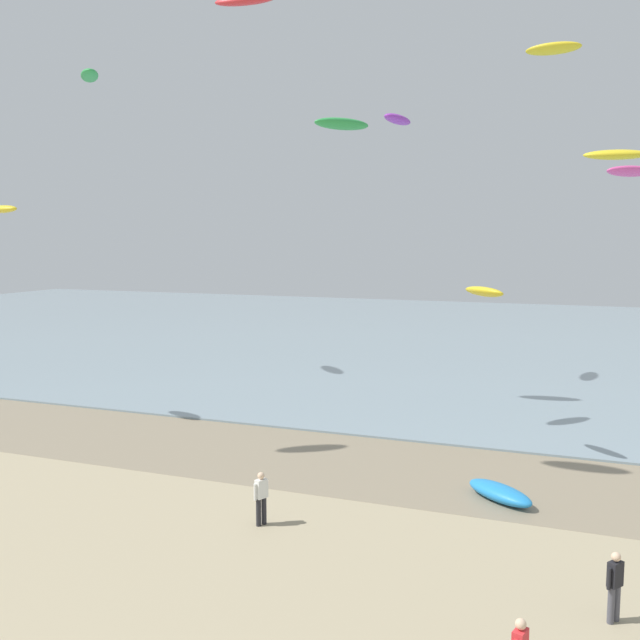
{
  "coord_description": "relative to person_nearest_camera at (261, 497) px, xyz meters",
  "views": [
    {
      "loc": [
        8.21,
        -7.45,
        9.0
      ],
      "look_at": [
        1.33,
        10.33,
        6.81
      ],
      "focal_mm": 40.48,
      "sensor_mm": 36.0,
      "label": 1
    }
  ],
  "objects": [
    {
      "name": "sea",
      "position": [
        1.38,
        45.73,
        -0.87
      ],
      "size": [
        160.0,
        70.0,
        0.1
      ],
      "primitive_type": "cube",
      "color": "#7F939E",
      "rests_on": "ground"
    },
    {
      "name": "wet_sand_strip",
      "position": [
        1.38,
        6.89,
        -0.91
      ],
      "size": [
        120.0,
        7.69,
        0.01
      ],
      "primitive_type": "cube",
      "color": "gray",
      "rests_on": "ground"
    },
    {
      "name": "kite_aloft_1",
      "position": [
        -16.91,
        7.1,
        9.42
      ],
      "size": [
        2.4,
        1.42,
        0.42
      ],
      "primitive_type": "ellipsoid",
      "rotation": [
        0.07,
        0.0,
        5.97
      ],
      "color": "yellow"
    },
    {
      "name": "kite_aloft_6",
      "position": [
        5.36,
        9.37,
        5.94
      ],
      "size": [
        2.17,
        2.14,
        0.58
      ],
      "primitive_type": "ellipsoid",
      "rotation": [
        0.34,
        0.0,
        2.37
      ],
      "color": "yellow"
    },
    {
      "name": "grounded_kite",
      "position": [
        6.72,
        4.87,
        -0.64
      ],
      "size": [
        2.82,
        2.5,
        0.56
      ],
      "primitive_type": "ellipsoid",
      "rotation": [
        0.0,
        0.0,
        2.48
      ],
      "color": "#2384D1",
      "rests_on": "ground"
    },
    {
      "name": "kite_aloft_3",
      "position": [
        -1.36,
        11.32,
        13.11
      ],
      "size": [
        2.5,
        2.76,
        0.63
      ],
      "primitive_type": "ellipsoid",
      "rotation": [
        -0.23,
        0.0,
        0.89
      ],
      "color": "green"
    },
    {
      "name": "kite_aloft_4",
      "position": [
        10.19,
        22.08,
        12.42
      ],
      "size": [
        3.5,
        1.72,
        0.63
      ],
      "primitive_type": "ellipsoid",
      "rotation": [
        -0.09,
        0.0,
        3.33
      ],
      "color": "yellow"
    },
    {
      "name": "kite_aloft_10",
      "position": [
        -20.36,
        18.12,
        18.05
      ],
      "size": [
        2.9,
        3.2,
        0.53
      ],
      "primitive_type": "ellipsoid",
      "rotation": [
        0.0,
        0.0,
        5.4
      ],
      "color": "green"
    },
    {
      "name": "person_nearest_camera",
      "position": [
        0.0,
        0.0,
        0.0
      ],
      "size": [
        0.35,
        0.53,
        1.71
      ],
      "color": "#232328",
      "rests_on": "ground"
    },
    {
      "name": "kite_aloft_5",
      "position": [
        11.14,
        29.22,
        12.13
      ],
      "size": [
        3.47,
        3.26,
        0.88
      ],
      "primitive_type": "ellipsoid",
      "rotation": [
        -0.31,
        0.0,
        0.72
      ],
      "color": "#E54C99"
    },
    {
      "name": "kite_aloft_2",
      "position": [
        6.24,
        30.8,
        20.23
      ],
      "size": [
        3.65,
        1.63,
        0.93
      ],
      "primitive_type": "ellipsoid",
      "rotation": [
        -0.36,
        0.0,
        6.18
      ],
      "color": "yellow"
    },
    {
      "name": "person_by_waterline",
      "position": [
        10.24,
        -2.21,
        0.0
      ],
      "size": [
        0.39,
        0.48,
        1.71
      ],
      "color": "#4C4C56",
      "rests_on": "ground"
    },
    {
      "name": "kite_aloft_9",
      "position": [
        -7.25,
        13.67,
        19.76
      ],
      "size": [
        3.39,
        1.44,
        0.9
      ],
      "primitive_type": "ellipsoid",
      "rotation": [
        -0.4,
        0.0,
        3.22
      ],
      "color": "red"
    },
    {
      "name": "kite_aloft_7",
      "position": [
        -2.0,
        23.1,
        15.09
      ],
      "size": [
        1.48,
        3.42,
        0.61
      ],
      "primitive_type": "ellipsoid",
      "rotation": [
        -0.08,
        0.0,
        4.6
      ],
      "color": "purple"
    }
  ]
}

